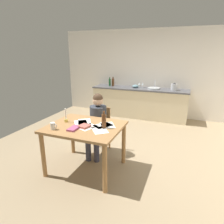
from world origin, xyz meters
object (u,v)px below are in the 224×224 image
(chair_at_table, at_px, (100,127))
(wine_glass_near_sink, at_px, (143,84))
(bottle_vinegar, at_px, (113,82))
(wine_glass_by_kettle, at_px, (139,84))
(sink_unit, at_px, (154,88))
(dining_table, at_px, (85,132))
(person_seated, at_px, (97,121))
(bottle_oil, at_px, (110,82))
(stovetop_kettle, at_px, (174,87))
(coffee_mug, at_px, (53,126))
(candlestick, at_px, (66,118))
(book_cookery, at_px, (84,126))
(wine_bottle_on_table, at_px, (104,121))
(mixing_bowl, at_px, (135,86))
(book_magazine, at_px, (74,128))

(chair_at_table, relative_size, wine_glass_near_sink, 5.72)
(bottle_vinegar, xyz_separation_m, wine_glass_by_kettle, (0.84, 0.06, -0.01))
(chair_at_table, height_order, sink_unit, sink_unit)
(dining_table, xyz_separation_m, person_seated, (-0.06, 0.58, 0.00))
(bottle_oil, bearing_deg, sink_unit, -1.66)
(stovetop_kettle, distance_m, wine_glass_by_kettle, 1.04)
(coffee_mug, bearing_deg, wine_glass_by_kettle, 82.61)
(candlestick, relative_size, book_cookery, 1.46)
(candlestick, height_order, stovetop_kettle, stovetop_kettle)
(stovetop_kettle, bearing_deg, wine_glass_by_kettle, 171.74)
(wine_bottle_on_table, distance_m, mixing_bowl, 3.15)
(mixing_bowl, bearing_deg, book_magazine, -91.48)
(chair_at_table, relative_size, bottle_vinegar, 3.09)
(coffee_mug, bearing_deg, wine_glass_near_sink, 80.99)
(chair_at_table, relative_size, person_seated, 0.74)
(wine_glass_near_sink, bearing_deg, sink_unit, -21.71)
(coffee_mug, relative_size, book_cookery, 0.70)
(stovetop_kettle, bearing_deg, chair_at_table, -116.42)
(bottle_oil, relative_size, wine_glass_near_sink, 1.79)
(person_seated, relative_size, book_cookery, 7.42)
(candlestick, xyz_separation_m, book_magazine, (0.30, -0.24, -0.05))
(dining_table, relative_size, candlestick, 5.02)
(book_magazine, distance_m, wine_bottle_on_table, 0.48)
(dining_table, height_order, bottle_vinegar, bottle_vinegar)
(wine_bottle_on_table, bearing_deg, stovetop_kettle, 75.52)
(book_magazine, bearing_deg, wine_bottle_on_table, 28.69)
(mixing_bowl, bearing_deg, bottle_vinegar, 175.44)
(coffee_mug, relative_size, candlestick, 0.48)
(sink_unit, relative_size, stovetop_kettle, 1.64)
(book_cookery, bearing_deg, sink_unit, 93.92)
(bottle_vinegar, height_order, stovetop_kettle, bottle_vinegar)
(stovetop_kettle, bearing_deg, sink_unit, 179.58)
(coffee_mug, height_order, book_cookery, coffee_mug)
(sink_unit, xyz_separation_m, stovetop_kettle, (0.56, -0.00, 0.08))
(dining_table, bearing_deg, candlestick, 173.19)
(coffee_mug, relative_size, book_magazine, 0.49)
(coffee_mug, xyz_separation_m, wine_bottle_on_table, (0.70, 0.35, 0.06))
(wine_glass_near_sink, distance_m, wine_glass_by_kettle, 0.10)
(dining_table, bearing_deg, person_seated, 95.51)
(book_cookery, xyz_separation_m, bottle_oil, (-0.87, 3.25, 0.20))
(wine_glass_near_sink, bearing_deg, person_seated, -95.34)
(book_magazine, xyz_separation_m, mixing_bowl, (0.09, 3.36, 0.13))
(book_magazine, xyz_separation_m, sink_unit, (0.65, 3.34, 0.11))
(person_seated, distance_m, bottle_vinegar, 2.76)
(book_magazine, bearing_deg, dining_table, 65.93)
(stovetop_kettle, distance_m, wine_glass_near_sink, 0.94)
(dining_table, height_order, mixing_bowl, mixing_bowl)
(bottle_vinegar, bearing_deg, book_cookery, -76.73)
(wine_bottle_on_table, distance_m, wine_glass_near_sink, 3.26)
(wine_bottle_on_table, relative_size, bottle_vinegar, 0.96)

